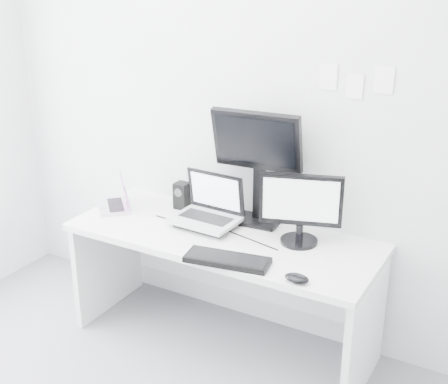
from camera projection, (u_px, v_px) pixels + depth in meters
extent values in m
plane|color=silver|center=(252.00, 115.00, 3.57)|extent=(3.60, 0.00, 3.60)
cube|color=white|center=(223.00, 290.00, 3.64)|extent=(1.80, 0.70, 0.73)
cube|color=silver|center=(113.00, 192.00, 3.84)|extent=(0.34, 0.34, 0.21)
cube|color=black|center=(182.00, 195.00, 3.84)|extent=(0.11, 0.11, 0.17)
cube|color=#B6BABE|center=(204.00, 202.00, 3.55)|extent=(0.39, 0.31, 0.32)
cube|color=black|center=(258.00, 166.00, 3.54)|extent=(0.54, 0.23, 0.71)
cube|color=black|center=(300.00, 208.00, 3.33)|extent=(0.50, 0.34, 0.41)
cube|color=black|center=(227.00, 260.00, 3.18)|extent=(0.46, 0.23, 0.03)
ellipsoid|color=black|center=(297.00, 278.00, 2.99)|extent=(0.13, 0.08, 0.04)
cube|color=white|center=(328.00, 76.00, 3.26)|extent=(0.10, 0.00, 0.14)
cube|color=white|center=(355.00, 87.00, 3.20)|extent=(0.09, 0.00, 0.13)
cube|color=white|center=(384.00, 80.00, 3.12)|extent=(0.10, 0.00, 0.14)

